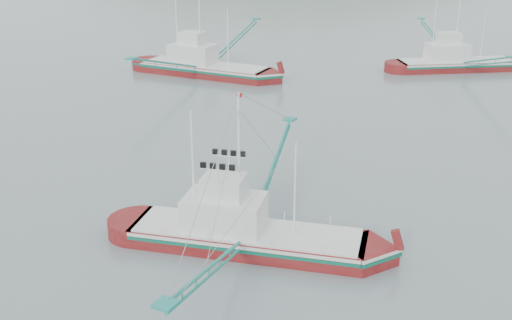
% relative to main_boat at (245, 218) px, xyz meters
% --- Properties ---
extents(ground, '(1200.00, 1200.00, 0.00)m').
position_rel_main_boat_xyz_m(ground, '(-1.86, -1.23, -1.76)').
color(ground, slate).
rests_on(ground, ground).
extents(main_boat, '(13.31, 22.90, 9.43)m').
position_rel_main_boat_xyz_m(main_boat, '(0.00, 0.00, 0.00)').
color(main_boat, maroon).
rests_on(main_boat, ground).
extents(bg_boat_far, '(18.44, 22.48, 10.17)m').
position_rel_main_boat_xyz_m(bg_boat_far, '(0.97, 49.62, 0.41)').
color(bg_boat_far, maroon).
rests_on(bg_boat_far, ground).
extents(bg_boat_left, '(15.29, 27.39, 11.08)m').
position_rel_main_boat_xyz_m(bg_boat_left, '(-23.97, 33.36, -0.23)').
color(bg_boat_left, maroon).
rests_on(bg_boat_left, ground).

